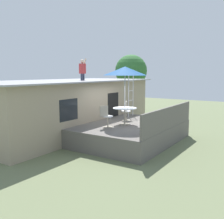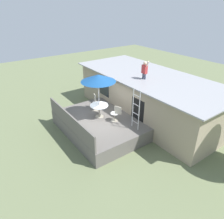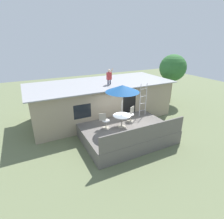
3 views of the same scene
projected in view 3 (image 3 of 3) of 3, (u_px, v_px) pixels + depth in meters
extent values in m
plane|color=#66704C|center=(125.00, 138.00, 11.05)|extent=(40.00, 40.00, 0.00)
cube|color=gray|center=(101.00, 100.00, 13.55)|extent=(10.00, 4.00, 2.63)
cube|color=#99999E|center=(101.00, 83.00, 13.04)|extent=(10.50, 4.50, 0.06)
cube|color=black|center=(82.00, 111.00, 10.93)|extent=(1.10, 0.03, 0.90)
cube|color=black|center=(129.00, 110.00, 12.52)|extent=(1.00, 0.03, 2.00)
cube|color=#605B56|center=(125.00, 132.00, 10.90)|extent=(5.15, 3.98, 0.80)
cube|color=#605B56|center=(145.00, 134.00, 8.98)|extent=(5.05, 0.08, 0.90)
cylinder|color=#A59E8C|center=(122.00, 127.00, 10.66)|extent=(0.48, 0.48, 0.03)
cylinder|color=#A59E8C|center=(122.00, 121.00, 10.53)|extent=(0.07, 0.07, 0.71)
cylinder|color=silver|center=(122.00, 116.00, 10.39)|extent=(1.04, 1.04, 0.03)
cylinder|color=silver|center=(122.00, 108.00, 10.22)|extent=(0.04, 0.04, 2.40)
cone|color=#194C8C|center=(122.00, 89.00, 9.79)|extent=(1.90, 1.90, 0.38)
cylinder|color=silver|center=(140.00, 100.00, 11.77)|extent=(0.04, 0.04, 2.20)
cylinder|color=silver|center=(146.00, 99.00, 11.97)|extent=(0.04, 0.04, 2.20)
cylinder|color=silver|center=(142.00, 110.00, 12.14)|extent=(0.48, 0.03, 0.03)
cylinder|color=silver|center=(143.00, 103.00, 11.96)|extent=(0.48, 0.03, 0.03)
cylinder|color=silver|center=(143.00, 96.00, 11.77)|extent=(0.48, 0.03, 0.03)
cylinder|color=silver|center=(144.00, 89.00, 11.59)|extent=(0.48, 0.03, 0.03)
cylinder|color=#33384C|center=(108.00, 82.00, 12.43)|extent=(0.10, 0.10, 0.34)
cylinder|color=#33384C|center=(110.00, 82.00, 12.50)|extent=(0.10, 0.10, 0.34)
cube|color=#B73333|center=(109.00, 76.00, 12.31)|extent=(0.32, 0.20, 0.50)
sphere|color=beige|center=(109.00, 71.00, 12.17)|extent=(0.20, 0.20, 0.20)
cylinder|color=beige|center=(111.00, 71.00, 12.27)|extent=(0.26, 0.08, 0.44)
cylinder|color=#A59E8C|center=(106.00, 128.00, 10.55)|extent=(0.40, 0.40, 0.02)
cylinder|color=#A59E8C|center=(106.00, 124.00, 10.46)|extent=(0.06, 0.06, 0.44)
cylinder|color=silver|center=(106.00, 121.00, 10.38)|extent=(0.44, 0.44, 0.04)
cube|color=#A59E8C|center=(102.00, 117.00, 10.26)|extent=(0.39, 0.17, 0.44)
cylinder|color=#A59E8C|center=(130.00, 121.00, 11.39)|extent=(0.40, 0.40, 0.02)
cylinder|color=#A59E8C|center=(130.00, 118.00, 11.31)|extent=(0.06, 0.06, 0.44)
cylinder|color=silver|center=(130.00, 114.00, 11.23)|extent=(0.44, 0.44, 0.04)
cube|color=#A59E8C|center=(132.00, 110.00, 11.29)|extent=(0.37, 0.22, 0.44)
cylinder|color=brown|center=(170.00, 88.00, 16.69)|extent=(0.28, 0.28, 2.76)
sphere|color=#2D662D|center=(173.00, 68.00, 16.00)|extent=(2.36, 2.36, 2.36)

